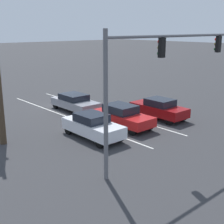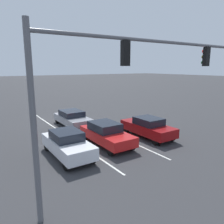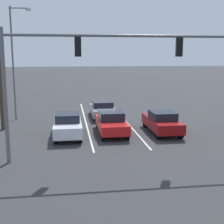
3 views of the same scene
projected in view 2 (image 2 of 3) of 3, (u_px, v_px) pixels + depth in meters
name	position (u px, v px, depth m)	size (l,w,h in m)	color
ground_plane	(66.00, 122.00, 21.25)	(240.00, 240.00, 0.00)	#333335
lane_stripe_left_divider	(95.00, 126.00, 19.80)	(0.12, 17.74, 0.01)	silver
lane_stripe_center_divider	(61.00, 132.00, 18.02)	(0.12, 17.74, 0.01)	silver
car_maroon_leftlane_front	(148.00, 127.00, 16.59)	(1.81, 4.55, 1.52)	maroon
car_red_midlane_front	(106.00, 133.00, 14.93)	(1.85, 4.59, 1.53)	red
car_white_rightlane_front	(67.00, 144.00, 12.93)	(1.78, 4.36, 1.55)	silver
car_gray_midlane_second	(73.00, 118.00, 19.67)	(1.94, 4.62, 1.39)	gray
traffic_signal_gantry	(127.00, 74.00, 8.57)	(12.04, 0.37, 6.68)	slate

